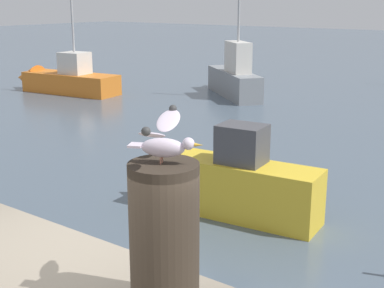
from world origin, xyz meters
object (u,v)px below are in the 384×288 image
object	(u,v)px
mooring_post	(164,237)
seagull	(164,140)
boat_grey	(232,77)
boat_yellow	(224,182)
boat_orange	(61,79)

from	to	relation	value
mooring_post	seagull	distance (m)	0.54
boat_grey	boat_yellow	world-z (taller)	boat_grey
mooring_post	boat_orange	bearing A→B (deg)	141.62
boat_grey	boat_orange	size ratio (longest dim) A/B	0.86
mooring_post	seagull	xyz separation A→B (m)	(0.00, 0.00, 0.54)
seagull	boat_orange	distance (m)	18.27
mooring_post	boat_yellow	xyz separation A→B (m)	(-2.78, 4.89, -1.61)
mooring_post	seagull	bearing A→B (deg)	25.23
boat_grey	boat_yellow	bearing A→B (deg)	-58.39
boat_yellow	boat_grey	bearing A→B (deg)	121.61
boat_grey	boat_orange	xyz separation A→B (m)	(-5.54, -3.21, -0.18)
boat_grey	boat_orange	world-z (taller)	boat_orange
boat_yellow	boat_orange	xyz separation A→B (m)	(-11.44, 6.36, -0.06)
mooring_post	boat_orange	xyz separation A→B (m)	(-14.21, 11.26, -1.67)
boat_yellow	boat_orange	world-z (taller)	boat_orange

